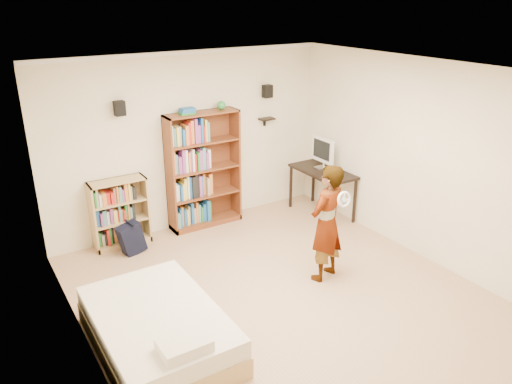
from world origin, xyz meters
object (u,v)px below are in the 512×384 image
at_px(tall_bookshelf, 204,170).
at_px(low_bookshelf, 120,213).
at_px(person, 326,223).
at_px(daybed, 158,325).
at_px(computer_desk, 322,193).

bearing_deg(tall_bookshelf, low_bookshelf, 179.32).
relative_size(tall_bookshelf, person, 1.18).
bearing_deg(person, daybed, -13.77).
relative_size(low_bookshelf, daybed, 0.55).
bearing_deg(person, computer_desk, -145.91).
distance_m(tall_bookshelf, computer_desk, 2.00).
bearing_deg(daybed, low_bookshelf, 80.36).
xyz_separation_m(computer_desk, daybed, (-3.58, -1.76, -0.12)).
height_order(tall_bookshelf, low_bookshelf, tall_bookshelf).
distance_m(low_bookshelf, daybed, 2.50).
relative_size(tall_bookshelf, computer_desk, 1.59).
height_order(low_bookshelf, daybed, low_bookshelf).
bearing_deg(computer_desk, low_bookshelf, 167.47).
height_order(tall_bookshelf, person, tall_bookshelf).
bearing_deg(low_bookshelf, tall_bookshelf, -0.68).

